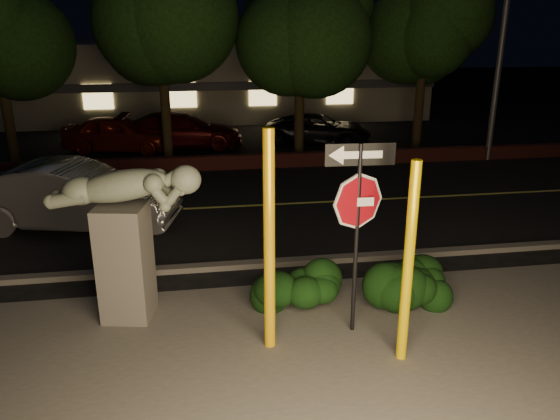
# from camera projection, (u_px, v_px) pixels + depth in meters

# --- Properties ---
(ground) EXTENTS (90.00, 90.00, 0.00)m
(ground) POSITION_uv_depth(u_px,v_px,m) (241.00, 178.00, 18.31)
(ground) COLOR black
(ground) RESTS_ON ground
(patio) EXTENTS (14.00, 6.00, 0.02)m
(patio) POSITION_uv_depth(u_px,v_px,m) (307.00, 375.00, 8.02)
(patio) COLOR #4C4944
(patio) RESTS_ON ground
(road) EXTENTS (80.00, 8.00, 0.01)m
(road) POSITION_uv_depth(u_px,v_px,m) (251.00, 206.00, 15.50)
(road) COLOR black
(road) RESTS_ON ground
(lane_marking) EXTENTS (80.00, 0.12, 0.00)m
(lane_marking) POSITION_uv_depth(u_px,v_px,m) (251.00, 205.00, 15.50)
(lane_marking) COLOR #C6C14F
(lane_marking) RESTS_ON road
(curb) EXTENTS (80.00, 0.25, 0.12)m
(curb) POSITION_uv_depth(u_px,v_px,m) (271.00, 263.00, 11.65)
(curb) COLOR #4C4944
(curb) RESTS_ON ground
(brick_wall) EXTENTS (40.00, 0.35, 0.50)m
(brick_wall) POSITION_uv_depth(u_px,v_px,m) (238.00, 162.00, 19.44)
(brick_wall) COLOR #4C1B18
(brick_wall) RESTS_ON ground
(parking_lot) EXTENTS (40.00, 12.00, 0.01)m
(parking_lot) POSITION_uv_depth(u_px,v_px,m) (228.00, 138.00, 24.85)
(parking_lot) COLOR black
(parking_lot) RESTS_ON ground
(building) EXTENTS (22.00, 10.20, 4.00)m
(building) POSITION_uv_depth(u_px,v_px,m) (218.00, 77.00, 31.68)
(building) COLOR #696554
(building) RESTS_ON ground
(tree_far_c) EXTENTS (4.80, 4.80, 7.84)m
(tree_far_c) POSITION_uv_depth(u_px,v_px,m) (301.00, 2.00, 19.47)
(tree_far_c) COLOR black
(tree_far_c) RESTS_ON ground
(tree_far_d) EXTENTS (4.40, 4.40, 7.42)m
(tree_far_d) POSITION_uv_depth(u_px,v_px,m) (427.00, 10.00, 20.75)
(tree_far_d) COLOR black
(tree_far_d) RESTS_ON ground
(yellow_pole_left) EXTENTS (0.18, 0.18, 3.53)m
(yellow_pole_left) POSITION_uv_depth(u_px,v_px,m) (269.00, 244.00, 8.20)
(yellow_pole_left) COLOR yellow
(yellow_pole_left) RESTS_ON ground
(yellow_pole_right) EXTENTS (0.16, 0.16, 3.15)m
(yellow_pole_right) POSITION_uv_depth(u_px,v_px,m) (408.00, 265.00, 7.94)
(yellow_pole_right) COLOR yellow
(yellow_pole_right) RESTS_ON ground
(signpost) EXTENTS (1.09, 0.11, 3.20)m
(signpost) POSITION_uv_depth(u_px,v_px,m) (358.00, 202.00, 8.47)
(signpost) COLOR black
(signpost) RESTS_ON ground
(sculpture) EXTENTS (2.58, 1.12, 2.75)m
(sculpture) POSITION_uv_depth(u_px,v_px,m) (125.00, 226.00, 9.12)
(sculpture) COLOR #4C4944
(sculpture) RESTS_ON ground
(hedge_center) EXTENTS (1.90, 1.25, 0.91)m
(hedge_center) POSITION_uv_depth(u_px,v_px,m) (300.00, 284.00, 9.84)
(hedge_center) COLOR black
(hedge_center) RESTS_ON ground
(hedge_right) EXTENTS (1.71, 1.03, 1.06)m
(hedge_right) POSITION_uv_depth(u_px,v_px,m) (409.00, 280.00, 9.83)
(hedge_right) COLOR black
(hedge_right) RESTS_ON ground
(hedge_far_right) EXTENTS (1.59, 1.27, 0.96)m
(hedge_far_right) POSITION_uv_depth(u_px,v_px,m) (406.00, 279.00, 9.96)
(hedge_far_right) COLOR black
(hedge_far_right) RESTS_ON ground
(silver_sedan) EXTENTS (5.33, 2.89, 1.67)m
(silver_sedan) POSITION_uv_depth(u_px,v_px,m) (74.00, 196.00, 13.60)
(silver_sedan) COLOR silver
(silver_sedan) RESTS_ON ground
(parked_car_red) EXTENTS (4.56, 2.56, 1.47)m
(parked_car_red) POSITION_uv_depth(u_px,v_px,m) (118.00, 133.00, 21.94)
(parked_car_red) COLOR maroon
(parked_car_red) RESTS_ON ground
(parked_car_darkred) EXTENTS (5.20, 2.49, 1.46)m
(parked_car_darkred) POSITION_uv_depth(u_px,v_px,m) (181.00, 130.00, 22.58)
(parked_car_darkred) COLOR #3A080A
(parked_car_darkred) RESTS_ON ground
(parked_car_dark) EXTENTS (4.91, 3.35, 1.25)m
(parked_car_dark) POSITION_uv_depth(u_px,v_px,m) (319.00, 129.00, 23.45)
(parked_car_dark) COLOR black
(parked_car_dark) RESTS_ON ground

